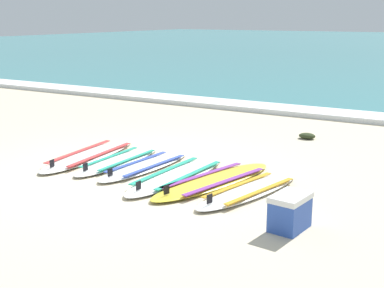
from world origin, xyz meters
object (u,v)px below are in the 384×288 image
Objects in this scene: surfboard_0 at (90,155)px; surfboard_5 at (249,190)px; surfboard_4 at (214,181)px; surfboard_1 at (119,161)px; surfboard_3 at (177,175)px; cooler_box at (290,212)px; surfboard_2 at (146,166)px.

surfboard_0 is 2.91m from surfboard_5.
surfboard_0 is 1.01× the size of surfboard_4.
surfboard_1 is 0.86× the size of surfboard_3.
surfboard_0 is 3.91m from cooler_box.
cooler_box is (1.42, -0.96, 0.16)m from surfboard_4.
surfboard_5 is at bearing -7.94° from surfboard_2.
surfboard_3 is at bearing -8.60° from surfboard_1.
surfboard_1 and surfboard_3 have the same top height.
surfboard_1 is 1.72m from surfboard_4.
surfboard_1 is 0.99× the size of surfboard_2.
surfboard_3 is at bearing -6.89° from surfboard_0.
surfboard_0 is 1.78m from surfboard_3.
surfboard_2 is (0.52, -0.02, -0.00)m from surfboard_1.
surfboard_3 is 2.18m from cooler_box.
surfboard_0 is at bearing 173.11° from surfboard_3.
surfboard_5 is at bearing -6.76° from surfboard_1.
surfboard_2 is 1.20m from surfboard_4.
surfboard_1 is at bearing 175.19° from surfboard_4.
surfboard_0 is 2.33m from surfboard_4.
surfboard_5 is (0.57, -0.13, 0.00)m from surfboard_4.
surfboard_3 is at bearing 154.78° from cooler_box.
surfboard_5 is at bearing -4.85° from surfboard_3.
surfboard_3 is 4.57× the size of cooler_box.
surfboard_5 is (1.13, -0.10, 0.00)m from surfboard_3.
surfboard_2 is 0.87× the size of surfboard_3.
surfboard_3 is 0.97× the size of surfboard_4.
surfboard_4 is 1.15× the size of surfboard_5.
surfboard_3 is at bearing 175.15° from surfboard_5.
surfboard_2 is 0.97× the size of surfboard_5.
cooler_box reaches higher than surfboard_0.
surfboard_1 is 2.31m from surfboard_5.
cooler_box is at bearing -22.43° from surfboard_2.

